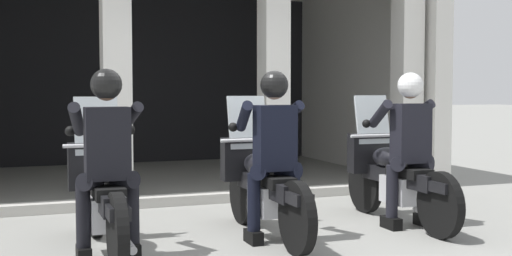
{
  "coord_description": "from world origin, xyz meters",
  "views": [
    {
      "loc": [
        -2.23,
        -5.92,
        1.42
      ],
      "look_at": [
        0.0,
        0.07,
        1.03
      ],
      "focal_mm": 45.47,
      "sensor_mm": 36.0,
      "label": 1
    }
  ],
  "objects_px": {
    "police_officer_right": "(409,136)",
    "motorcycle_left": "(103,194)",
    "motorcycle_center": "(263,184)",
    "police_officer_center": "(274,141)",
    "motorcycle_right": "(393,175)",
    "police_officer_left": "(107,147)"
  },
  "relations": [
    {
      "from": "motorcycle_left",
      "to": "police_officer_right",
      "type": "relative_size",
      "value": 1.29
    },
    {
      "from": "motorcycle_center",
      "to": "motorcycle_right",
      "type": "relative_size",
      "value": 1.0
    },
    {
      "from": "police_officer_center",
      "to": "police_officer_right",
      "type": "distance_m",
      "value": 1.53
    },
    {
      "from": "police_officer_left",
      "to": "police_officer_center",
      "type": "distance_m",
      "value": 1.53
    },
    {
      "from": "motorcycle_center",
      "to": "police_officer_center",
      "type": "xyz_separation_m",
      "value": [
        -0.0,
        -0.28,
        0.44
      ]
    },
    {
      "from": "motorcycle_left",
      "to": "police_officer_right",
      "type": "distance_m",
      "value": 3.08
    },
    {
      "from": "motorcycle_center",
      "to": "police_officer_right",
      "type": "bearing_deg",
      "value": 1.24
    },
    {
      "from": "motorcycle_right",
      "to": "police_officer_right",
      "type": "relative_size",
      "value": 1.29
    },
    {
      "from": "police_officer_center",
      "to": "motorcycle_right",
      "type": "xyz_separation_m",
      "value": [
        1.53,
        0.38,
        -0.44
      ]
    },
    {
      "from": "police_officer_left",
      "to": "police_officer_right",
      "type": "height_order",
      "value": "same"
    },
    {
      "from": "motorcycle_left",
      "to": "motorcycle_right",
      "type": "height_order",
      "value": "same"
    },
    {
      "from": "police_officer_left",
      "to": "motorcycle_right",
      "type": "height_order",
      "value": "police_officer_left"
    },
    {
      "from": "motorcycle_left",
      "to": "motorcycle_right",
      "type": "relative_size",
      "value": 1.0
    },
    {
      "from": "motorcycle_right",
      "to": "motorcycle_center",
      "type": "bearing_deg",
      "value": -176.44
    },
    {
      "from": "motorcycle_right",
      "to": "police_officer_right",
      "type": "bearing_deg",
      "value": -90.37
    },
    {
      "from": "motorcycle_left",
      "to": "motorcycle_right",
      "type": "bearing_deg",
      "value": 14.25
    },
    {
      "from": "motorcycle_left",
      "to": "motorcycle_center",
      "type": "height_order",
      "value": "same"
    },
    {
      "from": "police_officer_right",
      "to": "motorcycle_left",
      "type": "bearing_deg",
      "value": 178.09
    },
    {
      "from": "motorcycle_right",
      "to": "police_officer_center",
      "type": "bearing_deg",
      "value": -166.08
    },
    {
      "from": "police_officer_center",
      "to": "motorcycle_right",
      "type": "bearing_deg",
      "value": 22.22
    },
    {
      "from": "police_officer_center",
      "to": "police_officer_left",
      "type": "bearing_deg",
      "value": -168.43
    },
    {
      "from": "police_officer_left",
      "to": "police_officer_center",
      "type": "bearing_deg",
      "value": 14.1
    }
  ]
}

